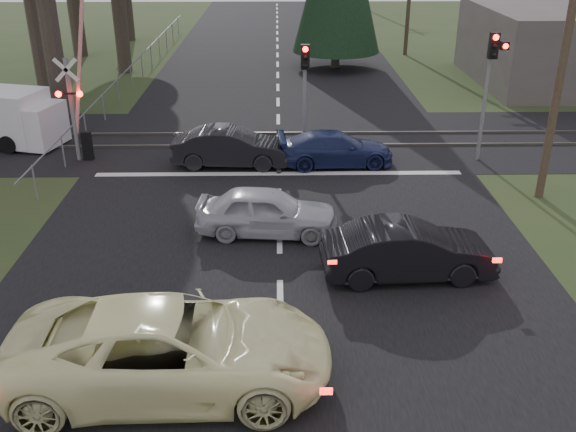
{
  "coord_description": "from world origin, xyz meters",
  "views": [
    {
      "loc": [
        -0.03,
        -13.12,
        8.28
      ],
      "look_at": [
        0.22,
        1.85,
        1.3
      ],
      "focal_mm": 40.0,
      "sensor_mm": 36.0,
      "label": 1
    }
  ],
  "objects_px": {
    "crossing_signal": "(78,106)",
    "silver_car": "(267,212)",
    "traffic_signal_center": "(305,79)",
    "blue_sedan": "(335,149)",
    "utility_pole_near": "(565,50)",
    "traffic_signal_right": "(491,72)",
    "cream_coupe": "(171,348)",
    "dark_hatchback": "(408,251)",
    "dark_car_far": "(231,147)"
  },
  "relations": [
    {
      "from": "crossing_signal",
      "to": "utility_pole_near",
      "type": "relative_size",
      "value": 0.77
    },
    {
      "from": "crossing_signal",
      "to": "utility_pole_near",
      "type": "height_order",
      "value": "utility_pole_near"
    },
    {
      "from": "traffic_signal_right",
      "to": "blue_sedan",
      "type": "distance_m",
      "value": 6.12
    },
    {
      "from": "dark_hatchback",
      "to": "blue_sedan",
      "type": "distance_m",
      "value": 8.2
    },
    {
      "from": "traffic_signal_right",
      "to": "dark_hatchback",
      "type": "height_order",
      "value": "traffic_signal_right"
    },
    {
      "from": "traffic_signal_center",
      "to": "blue_sedan",
      "type": "distance_m",
      "value": 2.89
    },
    {
      "from": "traffic_signal_right",
      "to": "dark_car_far",
      "type": "xyz_separation_m",
      "value": [
        -9.28,
        -0.37,
        -2.62
      ]
    },
    {
      "from": "crossing_signal",
      "to": "blue_sedan",
      "type": "height_order",
      "value": "crossing_signal"
    },
    {
      "from": "traffic_signal_center",
      "to": "dark_car_far",
      "type": "distance_m",
      "value": 3.79
    },
    {
      "from": "cream_coupe",
      "to": "utility_pole_near",
      "type": "bearing_deg",
      "value": -50.79
    },
    {
      "from": "utility_pole_near",
      "to": "silver_car",
      "type": "distance_m",
      "value": 10.05
    },
    {
      "from": "crossing_signal",
      "to": "silver_car",
      "type": "relative_size",
      "value": 1.74
    },
    {
      "from": "crossing_signal",
      "to": "cream_coupe",
      "type": "xyz_separation_m",
      "value": [
        5.18,
        -12.88,
        -1.2
      ]
    },
    {
      "from": "crossing_signal",
      "to": "dark_car_far",
      "type": "xyz_separation_m",
      "value": [
        5.54,
        -0.68,
        -1.36
      ]
    },
    {
      "from": "crossing_signal",
      "to": "silver_car",
      "type": "xyz_separation_m",
      "value": [
        6.92,
        -6.31,
        -1.37
      ]
    },
    {
      "from": "cream_coupe",
      "to": "blue_sedan",
      "type": "bearing_deg",
      "value": -20.27
    },
    {
      "from": "traffic_signal_right",
      "to": "utility_pole_near",
      "type": "bearing_deg",
      "value": -74.66
    },
    {
      "from": "blue_sedan",
      "to": "dark_car_far",
      "type": "xyz_separation_m",
      "value": [
        -3.8,
        -0.02,
        0.08
      ]
    },
    {
      "from": "cream_coupe",
      "to": "blue_sedan",
      "type": "xyz_separation_m",
      "value": [
        4.17,
        12.22,
        -0.24
      ]
    },
    {
      "from": "dark_car_far",
      "to": "traffic_signal_right",
      "type": "bearing_deg",
      "value": -84.34
    },
    {
      "from": "silver_car",
      "to": "traffic_signal_center",
      "type": "bearing_deg",
      "value": -5.79
    },
    {
      "from": "cream_coupe",
      "to": "crossing_signal",
      "type": "bearing_deg",
      "value": 20.45
    },
    {
      "from": "silver_car",
      "to": "blue_sedan",
      "type": "distance_m",
      "value": 6.14
    },
    {
      "from": "traffic_signal_center",
      "to": "blue_sedan",
      "type": "xyz_separation_m",
      "value": [
        1.07,
        -1.55,
        -2.19
      ]
    },
    {
      "from": "traffic_signal_right",
      "to": "traffic_signal_center",
      "type": "distance_m",
      "value": 6.68
    },
    {
      "from": "cream_coupe",
      "to": "silver_car",
      "type": "relative_size",
      "value": 1.53
    },
    {
      "from": "traffic_signal_center",
      "to": "cream_coupe",
      "type": "height_order",
      "value": "traffic_signal_center"
    },
    {
      "from": "cream_coupe",
      "to": "dark_hatchback",
      "type": "height_order",
      "value": "cream_coupe"
    },
    {
      "from": "dark_hatchback",
      "to": "silver_car",
      "type": "relative_size",
      "value": 1.07
    },
    {
      "from": "utility_pole_near",
      "to": "dark_car_far",
      "type": "relative_size",
      "value": 2.13
    },
    {
      "from": "traffic_signal_center",
      "to": "dark_car_far",
      "type": "xyz_separation_m",
      "value": [
        -2.73,
        -1.57,
        -2.11
      ]
    },
    {
      "from": "traffic_signal_right",
      "to": "dark_hatchback",
      "type": "bearing_deg",
      "value": -117.11
    },
    {
      "from": "dark_hatchback",
      "to": "dark_car_far",
      "type": "height_order",
      "value": "dark_hatchback"
    },
    {
      "from": "traffic_signal_center",
      "to": "traffic_signal_right",
      "type": "bearing_deg",
      "value": -10.41
    },
    {
      "from": "crossing_signal",
      "to": "silver_car",
      "type": "height_order",
      "value": "crossing_signal"
    },
    {
      "from": "utility_pole_near",
      "to": "cream_coupe",
      "type": "height_order",
      "value": "utility_pole_near"
    },
    {
      "from": "silver_car",
      "to": "dark_car_far",
      "type": "bearing_deg",
      "value": 18.62
    },
    {
      "from": "crossing_signal",
      "to": "dark_car_far",
      "type": "height_order",
      "value": "crossing_signal"
    },
    {
      "from": "crossing_signal",
      "to": "traffic_signal_right",
      "type": "height_order",
      "value": "crossing_signal"
    },
    {
      "from": "dark_hatchback",
      "to": "blue_sedan",
      "type": "bearing_deg",
      "value": 4.3
    },
    {
      "from": "dark_hatchback",
      "to": "silver_car",
      "type": "bearing_deg",
      "value": 51.47
    },
    {
      "from": "dark_hatchback",
      "to": "dark_car_far",
      "type": "distance_m",
      "value": 9.49
    },
    {
      "from": "utility_pole_near",
      "to": "blue_sedan",
      "type": "relative_size",
      "value": 2.13
    },
    {
      "from": "traffic_signal_center",
      "to": "dark_hatchback",
      "type": "xyz_separation_m",
      "value": [
        2.21,
        -9.68,
        -2.1
      ]
    },
    {
      "from": "traffic_signal_right",
      "to": "silver_car",
      "type": "xyz_separation_m",
      "value": [
        -7.9,
        -5.99,
        -2.63
      ]
    },
    {
      "from": "silver_car",
      "to": "cream_coupe",
      "type": "bearing_deg",
      "value": 170.05
    },
    {
      "from": "cream_coupe",
      "to": "dark_car_far",
      "type": "relative_size",
      "value": 1.45
    },
    {
      "from": "dark_hatchback",
      "to": "blue_sedan",
      "type": "height_order",
      "value": "dark_hatchback"
    },
    {
      "from": "cream_coupe",
      "to": "silver_car",
      "type": "bearing_deg",
      "value": -16.27
    },
    {
      "from": "crossing_signal",
      "to": "cream_coupe",
      "type": "distance_m",
      "value": 13.94
    }
  ]
}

